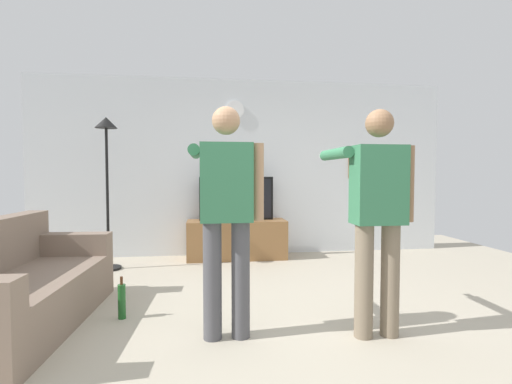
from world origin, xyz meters
The scene contains 11 objects.
ground_plane centered at (0.00, 0.00, 0.00)m, with size 8.40×8.40×0.00m, color #B2A893.
back_wall centered at (0.00, 2.95, 1.35)m, with size 6.40×0.10×2.70m, color silver.
tv_stand centered at (-0.15, 2.60, 0.28)m, with size 1.45×0.52×0.57m.
television centered at (-0.15, 2.65, 0.89)m, with size 1.09×0.07×0.64m.
wall_clock centered at (-0.15, 2.89, 2.24)m, with size 0.28×0.28×0.03m, color white.
framed_picture centered at (1.98, 2.90, 1.40)m, with size 0.61×0.04×0.45m, color brown.
floor_lamp centered at (-1.87, 2.18, 1.42)m, with size 0.32×0.32×1.98m.
person_standing_nearer_lamp centered at (-0.44, -0.08, 0.99)m, with size 0.57×0.78×1.75m.
person_standing_nearer_couch centered at (0.70, -0.20, 0.98)m, with size 0.56×0.78×1.73m.
side_couch centered at (-2.11, 0.30, 0.32)m, with size 0.95×1.93×0.87m.
beverage_bottle centered at (-1.32, 0.41, 0.15)m, with size 0.07×0.07×0.37m.
Camera 1 is at (-0.58, -2.90, 1.25)m, focal length 26.32 mm.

